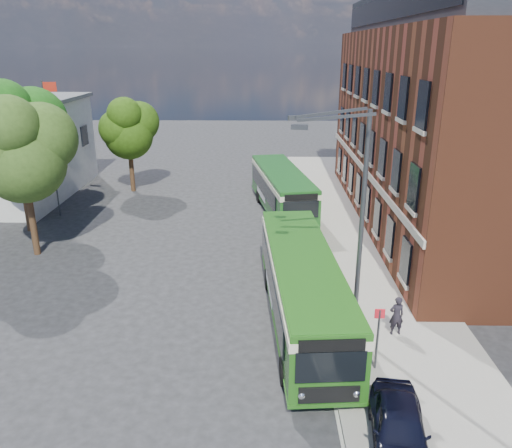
{
  "coord_description": "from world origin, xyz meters",
  "views": [
    {
      "loc": [
        1.61,
        -19.37,
        11.01
      ],
      "look_at": [
        1.17,
        5.32,
        2.2
      ],
      "focal_mm": 35.0,
      "sensor_mm": 36.0,
      "label": 1
    }
  ],
  "objects_px": {
    "street_lamp": "(352,225)",
    "parked_car": "(399,428)",
    "bus_front": "(303,283)",
    "bus_rear": "(282,187)"
  },
  "relations": [
    {
      "from": "bus_front",
      "to": "bus_rear",
      "type": "bearing_deg",
      "value": 91.52
    },
    {
      "from": "bus_front",
      "to": "street_lamp",
      "type": "bearing_deg",
      "value": -36.1
    },
    {
      "from": "bus_rear",
      "to": "street_lamp",
      "type": "bearing_deg",
      "value": -82.75
    },
    {
      "from": "street_lamp",
      "to": "bus_front",
      "type": "bearing_deg",
      "value": 143.9
    },
    {
      "from": "bus_front",
      "to": "parked_car",
      "type": "distance_m",
      "value": 7.54
    },
    {
      "from": "bus_front",
      "to": "bus_rear",
      "type": "relative_size",
      "value": 1.08
    },
    {
      "from": "bus_rear",
      "to": "parked_car",
      "type": "relative_size",
      "value": 2.9
    },
    {
      "from": "street_lamp",
      "to": "parked_car",
      "type": "bearing_deg",
      "value": -83.83
    },
    {
      "from": "bus_rear",
      "to": "parked_car",
      "type": "distance_m",
      "value": 22.06
    },
    {
      "from": "street_lamp",
      "to": "bus_front",
      "type": "height_order",
      "value": "street_lamp"
    }
  ]
}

